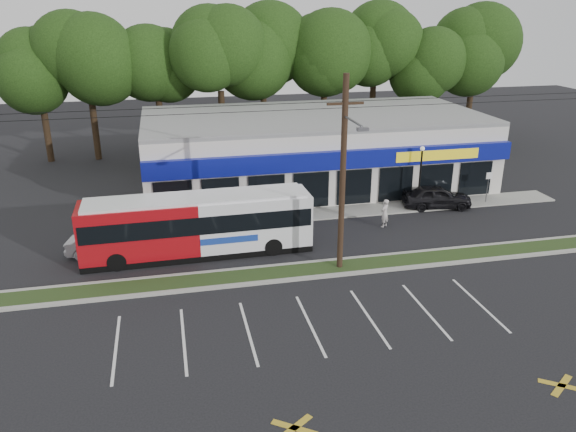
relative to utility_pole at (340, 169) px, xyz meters
The scene contains 15 objects.
ground 6.18m from the utility_pole, 161.89° to the right, with size 120.00×120.00×0.00m, color black.
grass_strip 6.06m from the utility_pole, behind, with size 40.00×1.60×0.12m, color #243E19.
curb_south 6.10m from the utility_pole, 164.67° to the right, with size 40.00×0.25×0.14m, color #9E9E93.
curb_north 6.12m from the utility_pole, 161.93° to the left, with size 40.00×0.25×0.14m, color #9E9E93.
sidewalk 9.93m from the utility_pole, 74.97° to the left, with size 32.00×2.20×0.10m, color #9E9E93.
strip_mall 15.47m from the utility_pole, 79.90° to the left, with size 25.00×12.55×5.30m.
utility_pole is the anchor object (origin of this frame).
lamp_post 11.67m from the utility_pole, 43.95° to the left, with size 0.30×0.30×4.25m.
sign_post 15.71m from the utility_pole, 30.15° to the left, with size 0.45×0.10×2.23m.
tree_line 25.28m from the utility_pole, 87.33° to the left, with size 46.76×6.76×11.83m.
metrobus 8.55m from the utility_pole, 152.50° to the left, with size 12.46×2.83×3.34m.
car_dark 12.91m from the utility_pole, 38.93° to the left, with size 1.85×4.59×1.57m, color black.
car_silver 13.46m from the utility_pole, 159.86° to the left, with size 1.45×4.17×1.37m, color #9C9EA3.
pedestrian_a 8.22m from the utility_pole, 47.61° to the left, with size 0.65×0.43×1.79m, color beige.
pedestrian_b 6.83m from the utility_pole, 99.31° to the left, with size 0.90×0.70×1.85m, color beige.
Camera 1 is at (-5.39, -24.29, 13.04)m, focal length 35.00 mm.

